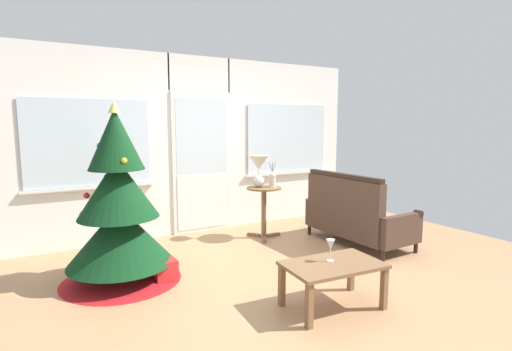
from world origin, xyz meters
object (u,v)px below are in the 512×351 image
at_px(table_lamp, 259,167).
at_px(side_table, 264,202).
at_px(flower_vase, 272,179).
at_px(christmas_tree, 119,214).
at_px(coffee_table, 333,270).
at_px(settee_sofa, 353,217).
at_px(wine_glass, 330,245).
at_px(gift_box, 165,270).

bearing_deg(table_lamp, side_table, -33.69).
height_order(table_lamp, flower_vase, table_lamp).
distance_m(christmas_tree, coffee_table, 2.16).
bearing_deg(settee_sofa, table_lamp, 136.01).
bearing_deg(side_table, coffee_table, -105.62).
relative_size(settee_sofa, table_lamp, 3.34).
bearing_deg(table_lamp, coffee_table, -103.84).
bearing_deg(settee_sofa, side_table, 135.41).
xyz_separation_m(settee_sofa, coffee_table, (-1.45, -1.25, -0.04)).
relative_size(coffee_table, wine_glass, 4.52).
bearing_deg(flower_vase, side_table, 149.04).
height_order(settee_sofa, wine_glass, settee_sofa).
distance_m(coffee_table, gift_box, 1.70).
distance_m(table_lamp, wine_glass, 2.21).
distance_m(side_table, table_lamp, 0.50).
xyz_separation_m(settee_sofa, flower_vase, (-0.77, 0.79, 0.46)).
bearing_deg(side_table, flower_vase, -30.96).
bearing_deg(settee_sofa, coffee_table, -139.26).
bearing_deg(gift_box, christmas_tree, 147.11).
relative_size(settee_sofa, flower_vase, 4.20).
distance_m(side_table, flower_vase, 0.35).
height_order(coffee_table, wine_glass, wine_glass).
bearing_deg(christmas_tree, gift_box, -32.89).
xyz_separation_m(side_table, wine_glass, (-0.58, -2.05, 0.03)).
bearing_deg(christmas_tree, settee_sofa, -5.76).
relative_size(wine_glass, gift_box, 0.89).
bearing_deg(flower_vase, christmas_tree, -166.91).
bearing_deg(wine_glass, settee_sofa, 39.78).
xyz_separation_m(settee_sofa, table_lamp, (-0.93, 0.89, 0.63)).
xyz_separation_m(side_table, flower_vase, (0.10, -0.06, 0.33)).
bearing_deg(wine_glass, christmas_tree, 134.50).
relative_size(settee_sofa, coffee_table, 1.67).
xyz_separation_m(side_table, gift_box, (-1.67, -0.81, -0.40)).
relative_size(table_lamp, coffee_table, 0.50).
xyz_separation_m(christmas_tree, side_table, (2.05, 0.56, -0.19)).
xyz_separation_m(table_lamp, gift_box, (-1.61, -0.85, -0.90)).
distance_m(side_table, coffee_table, 2.19).
bearing_deg(gift_box, side_table, 25.80).
xyz_separation_m(table_lamp, coffee_table, (-0.53, -2.15, -0.66)).
xyz_separation_m(settee_sofa, side_table, (-0.87, 0.85, 0.13)).
bearing_deg(side_table, wine_glass, -105.70).
bearing_deg(table_lamp, settee_sofa, -43.99).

